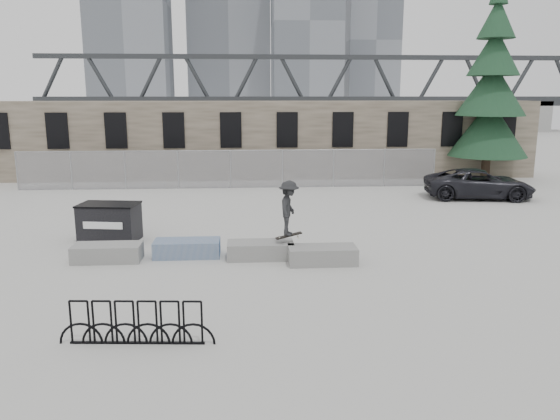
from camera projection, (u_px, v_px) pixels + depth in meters
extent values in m
plane|color=#ADADA8|center=(221.00, 256.00, 16.82)|extent=(120.00, 120.00, 0.00)
cube|color=#665A4B|center=(232.00, 140.00, 32.22)|extent=(36.00, 2.50, 4.50)
cube|color=black|center=(57.00, 131.00, 30.23)|extent=(1.20, 0.12, 2.00)
cube|color=black|center=(116.00, 131.00, 30.43)|extent=(1.20, 0.12, 2.00)
cube|color=black|center=(174.00, 130.00, 30.64)|extent=(1.20, 0.12, 2.00)
cube|color=black|center=(231.00, 130.00, 30.84)|extent=(1.20, 0.12, 2.00)
cube|color=black|center=(287.00, 130.00, 31.04)|extent=(1.20, 0.12, 2.00)
cube|color=black|center=(343.00, 130.00, 31.25)|extent=(1.20, 0.12, 2.00)
cube|color=black|center=(398.00, 129.00, 31.45)|extent=(1.20, 0.12, 2.00)
cube|color=black|center=(452.00, 129.00, 31.65)|extent=(1.20, 0.12, 2.00)
cube|color=black|center=(505.00, 129.00, 31.86)|extent=(1.20, 0.12, 2.00)
cylinder|color=gray|center=(17.00, 171.00, 28.12)|extent=(0.06, 0.06, 2.00)
cylinder|color=gray|center=(71.00, 171.00, 28.29)|extent=(0.06, 0.06, 2.00)
cylinder|color=gray|center=(125.00, 170.00, 28.47)|extent=(0.06, 0.06, 2.00)
cylinder|color=gray|center=(178.00, 170.00, 28.64)|extent=(0.06, 0.06, 2.00)
cylinder|color=gray|center=(230.00, 169.00, 28.82)|extent=(0.06, 0.06, 2.00)
cylinder|color=gray|center=(282.00, 169.00, 28.99)|extent=(0.06, 0.06, 2.00)
cylinder|color=gray|center=(334.00, 168.00, 29.17)|extent=(0.06, 0.06, 2.00)
cylinder|color=gray|center=(384.00, 168.00, 29.34)|extent=(0.06, 0.06, 2.00)
cylinder|color=gray|center=(434.00, 168.00, 29.52)|extent=(0.06, 0.06, 2.00)
cube|color=#99999E|center=(230.00, 169.00, 28.82)|extent=(22.00, 0.02, 2.00)
cylinder|color=gray|center=(230.00, 150.00, 28.61)|extent=(22.00, 0.04, 0.04)
cube|color=gray|center=(107.00, 253.00, 16.28)|extent=(2.00, 0.90, 0.51)
cube|color=#2D471E|center=(107.00, 246.00, 16.24)|extent=(1.76, 0.66, 0.10)
cube|color=#2D5087|center=(187.00, 248.00, 16.75)|extent=(2.00, 0.90, 0.51)
cube|color=#2D471E|center=(187.00, 242.00, 16.71)|extent=(1.76, 0.66, 0.10)
cube|color=gray|center=(260.00, 250.00, 16.56)|extent=(2.00, 0.90, 0.51)
cube|color=#2D471E|center=(260.00, 244.00, 16.52)|extent=(1.76, 0.66, 0.10)
cube|color=gray|center=(322.00, 255.00, 16.05)|extent=(2.00, 0.90, 0.51)
cube|color=#2D471E|center=(322.00, 249.00, 16.00)|extent=(1.76, 0.66, 0.10)
cube|color=black|center=(110.00, 223.00, 18.49)|extent=(2.04, 1.40, 1.23)
cube|color=black|center=(108.00, 204.00, 18.36)|extent=(2.10, 1.46, 0.06)
cube|color=white|center=(103.00, 226.00, 17.91)|extent=(1.32, 0.21, 0.24)
cube|color=black|center=(137.00, 343.00, 10.91)|extent=(2.70, 0.26, 0.04)
torus|color=black|center=(80.00, 322.00, 10.83)|extent=(0.89, 0.12, 0.89)
torus|color=black|center=(102.00, 323.00, 10.82)|extent=(0.89, 0.12, 0.89)
torus|color=black|center=(125.00, 323.00, 10.82)|extent=(0.89, 0.12, 0.89)
torus|color=black|center=(148.00, 323.00, 10.81)|extent=(0.89, 0.12, 0.89)
torus|color=black|center=(170.00, 323.00, 10.81)|extent=(0.89, 0.12, 0.89)
torus|color=black|center=(193.00, 323.00, 10.81)|extent=(0.89, 0.12, 0.89)
cylinder|color=#38281E|center=(486.00, 158.00, 31.47)|extent=(0.50, 0.50, 2.51)
cone|color=#11331B|center=(489.00, 128.00, 31.10)|extent=(4.40, 4.40, 3.20)
cone|color=#11331B|center=(492.00, 89.00, 30.64)|extent=(3.85, 3.85, 3.00)
cone|color=#11331B|center=(495.00, 52.00, 30.23)|extent=(2.88, 2.88, 2.60)
cone|color=#11331B|center=(497.00, 18.00, 29.85)|extent=(2.08, 2.08, 2.20)
cube|color=slate|center=(128.00, 4.00, 99.03)|extent=(14.00, 12.00, 42.00)
cube|color=slate|center=(306.00, 25.00, 97.01)|extent=(12.00, 12.00, 34.00)
cube|color=slate|center=(370.00, 42.00, 108.08)|extent=(10.00, 10.00, 30.00)
cube|color=#2D3033|center=(316.00, 101.00, 70.31)|extent=(70.00, 3.00, 1.20)
cube|color=#2D3033|center=(316.00, 57.00, 69.16)|extent=(70.00, 0.60, 0.60)
cube|color=gray|center=(80.00, 118.00, 68.82)|extent=(2.00, 3.00, 4.00)
cube|color=gray|center=(539.00, 116.00, 72.63)|extent=(2.00, 3.00, 4.00)
imported|color=black|center=(479.00, 184.00, 26.04)|extent=(5.33, 3.04, 1.40)
imported|color=black|center=(289.00, 208.00, 16.23)|extent=(0.85, 1.18, 1.65)
cube|color=black|center=(289.00, 236.00, 16.41)|extent=(0.81, 0.31, 0.18)
cylinder|color=beige|center=(280.00, 238.00, 16.34)|extent=(0.06, 0.03, 0.06)
cylinder|color=beige|center=(279.00, 237.00, 16.47)|extent=(0.06, 0.03, 0.06)
cylinder|color=beige|center=(298.00, 238.00, 16.37)|extent=(0.06, 0.03, 0.06)
cylinder|color=beige|center=(298.00, 236.00, 16.51)|extent=(0.06, 0.03, 0.06)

